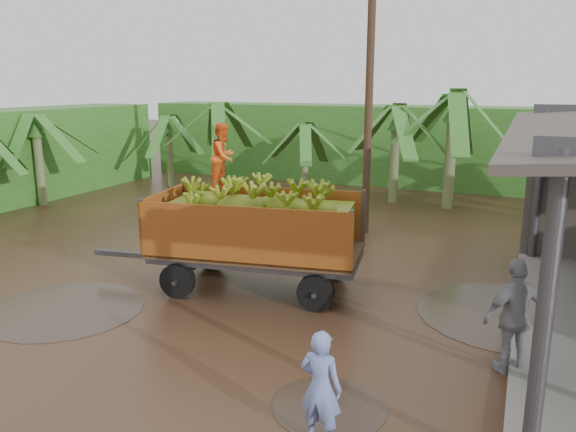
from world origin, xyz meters
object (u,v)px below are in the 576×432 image
Objects in this scene: man_blue at (321,388)px; man_grey at (516,316)px; utility_pole at (369,99)px; banana_trailer at (256,229)px.

man_grey is at bearing -122.10° from man_blue.
man_blue is at bearing -77.53° from utility_pole.
man_blue is 3.75m from man_grey.
banana_trailer is 5.90m from man_blue.
utility_pole is at bearing -72.63° from man_blue.
man_grey reaches higher than man_blue.
banana_trailer reaches higher than man_blue.
utility_pole is (0.96, 5.77, 2.73)m from banana_trailer.
utility_pole reaches higher than banana_trailer.
man_blue is (3.31, -4.84, -0.62)m from banana_trailer.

